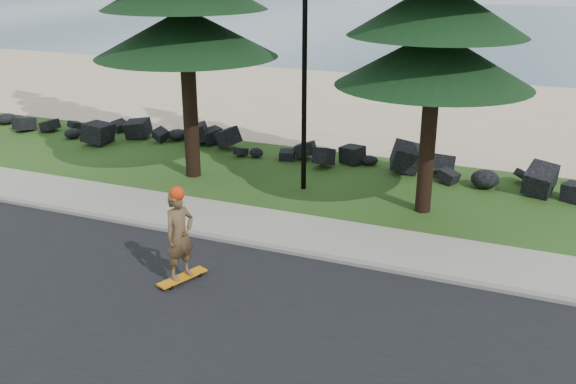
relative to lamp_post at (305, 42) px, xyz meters
The scene contains 9 objects.
ground 5.23m from the lamp_post, 90.00° to the right, with size 160.00×160.00×0.00m, color #294716.
road 8.74m from the lamp_post, 90.00° to the right, with size 160.00×7.00×0.02m, color black.
kerb 5.79m from the lamp_post, 90.00° to the right, with size 160.00×0.20×0.10m, color gray.
sidewalk 5.08m from the lamp_post, 90.00° to the right, with size 160.00×2.00×0.08m, color #9D9483.
beach_sand 12.03m from the lamp_post, 90.00° to the left, with size 160.00×15.00×0.01m, color tan.
ocean 47.98m from the lamp_post, 90.00° to the left, with size 160.00×58.00×0.01m, color #365A68.
seawall_boulders 4.78m from the lamp_post, 90.00° to the left, with size 60.00×2.40×1.10m, color black, non-canonical shape.
lamp_post is the anchor object (origin of this frame).
skateboarder 6.92m from the lamp_post, 92.39° to the right, with size 0.65×1.13×2.06m.
Camera 1 is at (6.20, -12.93, 6.30)m, focal length 40.00 mm.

